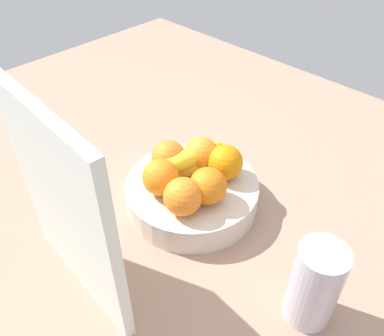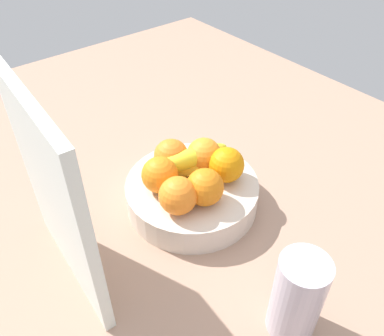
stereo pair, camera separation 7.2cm
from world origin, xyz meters
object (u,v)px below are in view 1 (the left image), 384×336
(orange_front_left, at_px, (208,186))
(orange_back_right, at_px, (161,177))
(orange_top_stack, at_px, (183,197))
(fruit_bowl, at_px, (192,193))
(orange_front_right, at_px, (225,162))
(orange_center, at_px, (201,154))
(orange_back_left, at_px, (169,158))
(banana_bunch, at_px, (188,163))
(cutting_board, at_px, (66,210))
(thermos_tumbler, at_px, (315,285))

(orange_front_left, xyz_separation_m, orange_back_right, (0.08, 0.05, 0.00))
(orange_top_stack, bearing_deg, fruit_bowl, -57.87)
(orange_front_right, bearing_deg, fruit_bowl, 62.38)
(orange_top_stack, bearing_deg, orange_center, -61.54)
(orange_front_right, bearing_deg, orange_back_left, 36.94)
(orange_back_left, xyz_separation_m, banana_bunch, (-0.03, -0.02, -0.01))
(fruit_bowl, relative_size, orange_back_right, 3.76)
(orange_top_stack, bearing_deg, orange_back_left, -30.67)
(orange_front_left, height_order, cutting_board, cutting_board)
(orange_center, height_order, orange_back_right, same)
(orange_front_left, relative_size, banana_bunch, 0.42)
(orange_center, height_order, banana_bunch, orange_center)
(orange_center, height_order, orange_top_stack, same)
(thermos_tumbler, bearing_deg, orange_front_right, -22.06)
(orange_back_left, height_order, orange_back_right, same)
(banana_bunch, distance_m, thermos_tumbler, 0.35)
(orange_back_right, xyz_separation_m, thermos_tumbler, (-0.34, -0.01, -0.02))
(orange_center, xyz_separation_m, thermos_tumbler, (-0.33, 0.10, -0.02))
(orange_top_stack, bearing_deg, thermos_tumbler, -176.38)
(fruit_bowl, height_order, orange_back_right, orange_back_right)
(orange_front_right, height_order, banana_bunch, orange_front_right)
(orange_back_right, height_order, cutting_board, cutting_board)
(orange_front_right, xyz_separation_m, cutting_board, (0.03, 0.33, 0.08))
(orange_center, bearing_deg, banana_bunch, 81.90)
(fruit_bowl, bearing_deg, cutting_board, 89.85)
(orange_back_left, bearing_deg, orange_back_right, 122.33)
(orange_back_right, distance_m, orange_top_stack, 0.07)
(orange_back_right, xyz_separation_m, orange_top_stack, (-0.07, 0.01, 0.00))
(orange_top_stack, bearing_deg, orange_front_left, -104.34)
(orange_back_left, distance_m, cutting_board, 0.28)
(orange_front_left, height_order, banana_bunch, orange_front_left)
(orange_front_left, distance_m, orange_top_stack, 0.06)
(orange_back_right, bearing_deg, orange_center, -93.24)
(fruit_bowl, xyz_separation_m, thermos_tumbler, (-0.31, 0.05, 0.05))
(fruit_bowl, height_order, orange_top_stack, orange_top_stack)
(orange_back_left, height_order, orange_top_stack, same)
(orange_back_left, bearing_deg, orange_center, -125.60)
(orange_back_left, xyz_separation_m, thermos_tumbler, (-0.37, 0.04, -0.02))
(orange_front_left, height_order, orange_back_left, same)
(orange_back_left, bearing_deg, orange_front_right, -143.06)
(orange_top_stack, distance_m, banana_bunch, 0.11)
(banana_bunch, height_order, thermos_tumbler, thermos_tumbler)
(orange_front_right, height_order, cutting_board, cutting_board)
(orange_back_right, distance_m, thermos_tumbler, 0.34)
(fruit_bowl, bearing_deg, orange_top_stack, 122.13)
(orange_front_right, distance_m, orange_top_stack, 0.13)
(orange_front_left, bearing_deg, cutting_board, 77.43)
(orange_front_right, relative_size, thermos_tumbler, 0.46)
(banana_bunch, bearing_deg, orange_back_right, 89.09)
(orange_front_right, relative_size, banana_bunch, 0.42)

